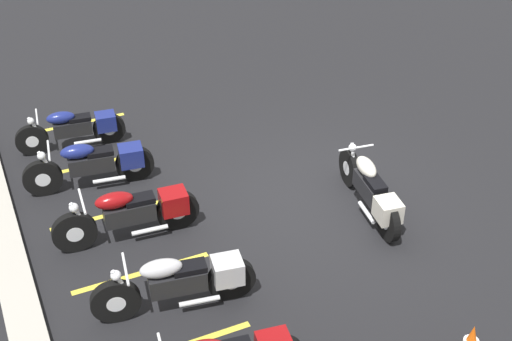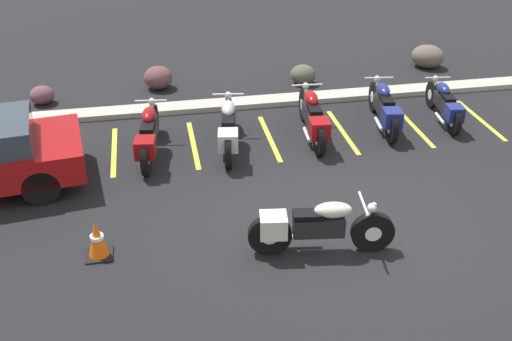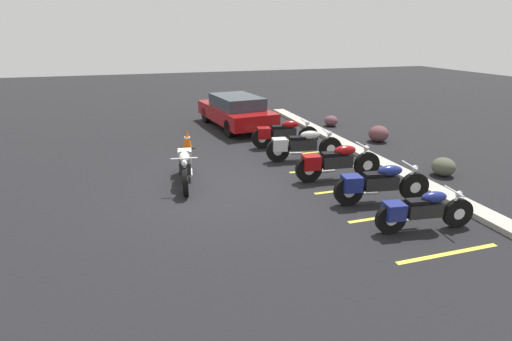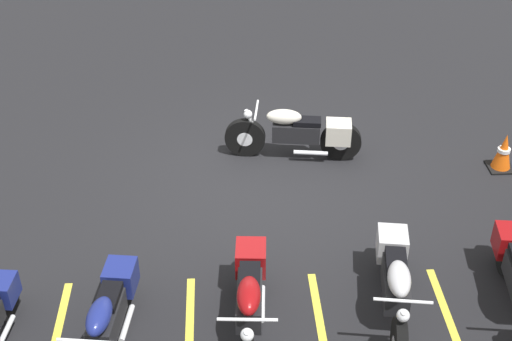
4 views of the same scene
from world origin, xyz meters
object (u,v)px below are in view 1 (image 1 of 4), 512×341
Objects in this scene: parked_bike_2 at (134,212)px; parked_bike_4 at (76,128)px; parked_bike_3 at (95,163)px; parked_bike_1 at (182,281)px; motorcycle_cream_featured at (371,190)px.

parked_bike_2 reaches higher than parked_bike_4.
parked_bike_3 reaches higher than parked_bike_4.
parked_bike_1 is 4.81m from parked_bike_4.
parked_bike_2 is 1.15× the size of parked_bike_4.
parked_bike_4 is at bearing 52.09° from motorcycle_cream_featured.
parked_bike_2 is 1.64m from parked_bike_3.
parked_bike_3 is at bearing 63.80° from motorcycle_cream_featured.
parked_bike_2 is 1.04× the size of parked_bike_3.
motorcycle_cream_featured is at bearing -158.78° from parked_bike_1.
parked_bike_2 is at bearing -75.61° from parked_bike_1.
parked_bike_3 is at bearing 98.18° from parked_bike_4.
parked_bike_1 is 1.03× the size of parked_bike_3.
parked_bike_4 is at bearing -81.14° from parked_bike_2.
parked_bike_1 is 0.99× the size of parked_bike_2.
parked_bike_3 reaches higher than motorcycle_cream_featured.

